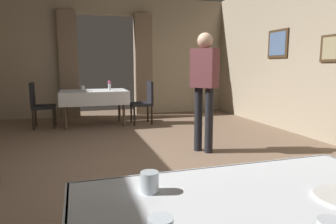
{
  "coord_description": "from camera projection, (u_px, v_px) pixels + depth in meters",
  "views": [
    {
      "loc": [
        -0.77,
        -3.55,
        1.25
      ],
      "look_at": [
        0.41,
        0.27,
        0.64
      ],
      "focal_mm": 31.77,
      "sensor_mm": 36.0,
      "label": 1
    }
  ],
  "objects": [
    {
      "name": "dining_table_mid",
      "position": [
        94.0,
        95.0,
        6.25
      ],
      "size": [
        1.38,
        0.9,
        0.75
      ],
      "color": "#4C3D2D",
      "rests_on": "ground"
    },
    {
      "name": "ground",
      "position": [
        143.0,
        166.0,
        3.77
      ],
      "size": [
        10.08,
        10.08,
        0.0
      ],
      "primitive_type": "plane",
      "color": "#7A604C"
    },
    {
      "name": "wall_back",
      "position": [
        107.0,
        56.0,
        7.49
      ],
      "size": [
        6.4,
        0.27,
        3.0
      ],
      "color": "tan",
      "rests_on": "ground"
    },
    {
      "name": "glass_mid_c",
      "position": [
        83.0,
        88.0,
        6.35
      ],
      "size": [
        0.08,
        0.08,
        0.09
      ],
      "primitive_type": "cylinder",
      "color": "silver",
      "rests_on": "dining_table_mid"
    },
    {
      "name": "chair_mid_right",
      "position": [
        145.0,
        100.0,
        6.49
      ],
      "size": [
        0.44,
        0.44,
        0.93
      ],
      "color": "black",
      "rests_on": "ground"
    },
    {
      "name": "plate_mid_b",
      "position": [
        87.0,
        91.0,
        6.08
      ],
      "size": [
        0.19,
        0.19,
        0.01
      ],
      "primitive_type": "cylinder",
      "color": "white",
      "rests_on": "dining_table_mid"
    },
    {
      "name": "chair_mid_left",
      "position": [
        39.0,
        103.0,
        6.0
      ],
      "size": [
        0.44,
        0.44,
        0.93
      ],
      "color": "black",
      "rests_on": "ground"
    },
    {
      "name": "flower_vase_mid",
      "position": [
        110.0,
        85.0,
        6.3
      ],
      "size": [
        0.07,
        0.07,
        0.2
      ],
      "color": "silver",
      "rests_on": "dining_table_mid"
    },
    {
      "name": "person_diner_standing_aside",
      "position": [
        204.0,
        82.0,
        4.26
      ],
      "size": [
        0.39,
        0.42,
        1.72
      ],
      "color": "black",
      "rests_on": "ground"
    },
    {
      "name": "glass_near_c",
      "position": [
        150.0,
        182.0,
        1.2
      ],
      "size": [
        0.07,
        0.07,
        0.08
      ],
      "primitive_type": "cylinder",
      "color": "silver",
      "rests_on": "dining_table_near"
    }
  ]
}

